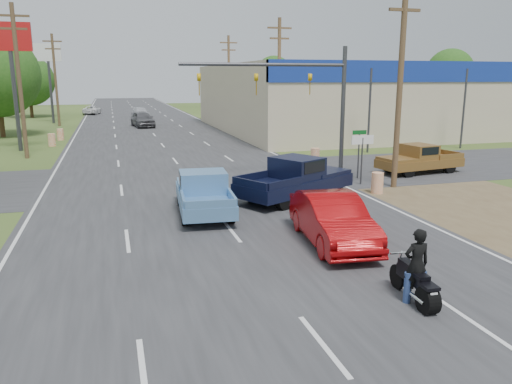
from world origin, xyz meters
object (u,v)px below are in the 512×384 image
object	(u,v)px
rider	(416,268)
motorcycle	(416,285)
distant_car_silver	(141,113)
distant_car_white	(92,110)
blue_pickup	(203,192)
navy_pickup	(297,178)
distant_car_grey	(143,119)
brown_pickup	(418,159)
red_convertible	(333,220)

from	to	relation	value
rider	motorcycle	bearing A→B (deg)	90.00
motorcycle	rider	size ratio (longest dim) A/B	1.18
distant_car_silver	distant_car_white	xyz separation A→B (m)	(-6.52, 8.88, -0.06)
blue_pickup	navy_pickup	size ratio (longest dim) A/B	0.87
navy_pickup	distant_car_grey	world-z (taller)	navy_pickup
navy_pickup	distant_car_silver	size ratio (longest dim) A/B	1.28
distant_car_grey	distant_car_silver	bearing A→B (deg)	79.67
blue_pickup	distant_car_silver	distance (m)	50.41
distant_car_silver	distant_car_white	size ratio (longest dim) A/B	1.06
rider	distant_car_silver	distance (m)	60.07
rider	navy_pickup	bearing A→B (deg)	-92.21
rider	distant_car_white	size ratio (longest dim) A/B	0.39
brown_pickup	rider	bearing A→B (deg)	137.77
red_convertible	distant_car_white	bearing A→B (deg)	104.24
rider	blue_pickup	world-z (taller)	rider
red_convertible	distant_car_grey	bearing A→B (deg)	100.53
motorcycle	blue_pickup	size ratio (longest dim) A/B	0.40
brown_pickup	distant_car_silver	world-z (taller)	brown_pickup
brown_pickup	distant_car_grey	bearing A→B (deg)	14.16
brown_pickup	distant_car_white	world-z (taller)	brown_pickup
motorcycle	distant_car_grey	world-z (taller)	distant_car_grey
rider	distant_car_grey	world-z (taller)	rider
red_convertible	brown_pickup	xyz separation A→B (m)	(9.94, 10.09, 0.02)
navy_pickup	brown_pickup	xyz separation A→B (m)	(8.84, 3.89, -0.13)
red_convertible	distant_car_silver	world-z (taller)	red_convertible
motorcycle	distant_car_silver	size ratio (longest dim) A/B	0.44
navy_pickup	red_convertible	bearing A→B (deg)	-38.14
motorcycle	navy_pickup	xyz separation A→B (m)	(1.04, 10.85, 0.49)
rider	navy_pickup	world-z (taller)	navy_pickup
distant_car_silver	distant_car_grey	bearing A→B (deg)	-97.92
rider	distant_car_white	xyz separation A→B (m)	(-9.44, 68.88, -0.26)
brown_pickup	distant_car_white	size ratio (longest dim) A/B	1.15
motorcycle	rider	bearing A→B (deg)	90.00
brown_pickup	distant_car_grey	distance (m)	34.88
distant_car_silver	distant_car_white	world-z (taller)	distant_car_silver
rider	brown_pickup	bearing A→B (deg)	-120.64
rider	blue_pickup	bearing A→B (deg)	-67.05
rider	distant_car_silver	world-z (taller)	rider
distant_car_grey	distant_car_white	size ratio (longest dim) A/B	1.11
navy_pickup	rider	bearing A→B (deg)	-33.53
distant_car_white	distant_car_silver	bearing A→B (deg)	135.57
distant_car_white	blue_pickup	bearing A→B (deg)	105.07
red_convertible	blue_pickup	bearing A→B (deg)	129.90
blue_pickup	distant_car_silver	bearing A→B (deg)	94.04
rider	distant_car_silver	bearing A→B (deg)	-83.94
distant_car_grey	motorcycle	bearing A→B (deg)	-93.76
motorcycle	distant_car_white	world-z (taller)	distant_car_white
navy_pickup	brown_pickup	bearing A→B (deg)	85.69
motorcycle	distant_car_silver	bearing A→B (deg)	96.05
red_convertible	rider	world-z (taller)	rider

